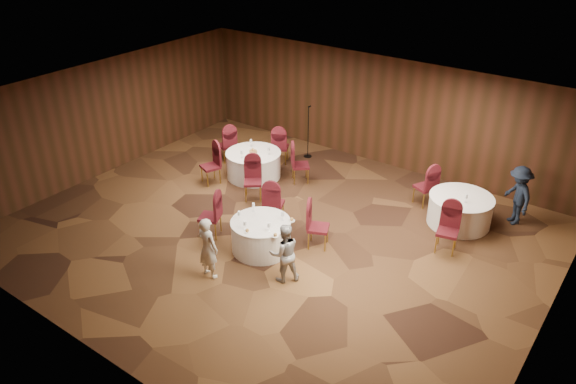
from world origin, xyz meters
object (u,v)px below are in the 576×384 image
Objects in this scene: table_right at (460,210)px; woman_b at (284,253)px; table_main at (261,235)px; mic_stand at (308,142)px; table_left at (254,164)px; man_c at (518,195)px; woman_a at (208,248)px.

woman_b is (-2.14, -4.31, 0.29)m from table_right.
mic_stand reaches higher than table_main.
table_right is at bearing -166.66° from woman_b.
table_left is (-2.47, 2.78, 0.00)m from table_main.
woman_a is at bearing -80.29° from man_c.
table_right is at bearing -11.69° from mic_stand.
woman_b is at bearing -60.42° from mic_stand.
mic_stand is 6.27m from man_c.
table_main is 5.19m from mic_stand.
man_c is (4.57, 5.98, 0.05)m from woman_a.
woman_b is (3.55, -3.37, 0.29)m from table_left.
table_right is at bearing -120.13° from woman_a.
man_c is at bearing -2.10° from mic_stand.
table_left is 5.77m from table_right.
mic_stand is 6.20m from woman_b.
mic_stand reaches higher than woman_a.
table_main is 0.90× the size of man_c.
woman_b reaches higher than table_main.
woman_b is 6.07m from man_c.
mic_stand is 1.08× the size of man_c.
man_c is at bearing 14.83° from table_left.
table_right is 4.82m from woman_b.
woman_a is at bearing -101.31° from table_main.
table_main is at bearing -130.83° from table_right.
woman_a is 1.59m from woman_b.
mic_stand is at bearing -135.03° from man_c.
woman_b is at bearing -144.73° from woman_a.
woman_a is at bearing -124.29° from table_right.
woman_a is 7.52m from man_c.
man_c reaches higher than table_left.
table_left is 2.08m from mic_stand.
mic_stand is 1.16× the size of woman_a.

